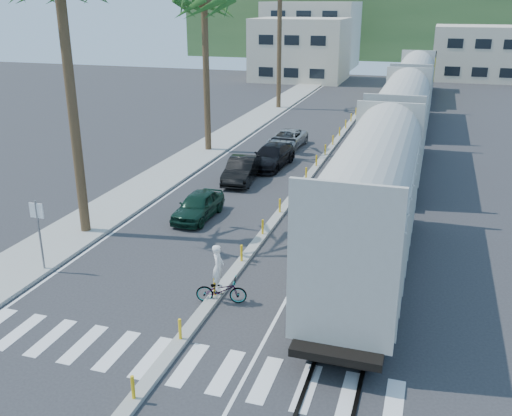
% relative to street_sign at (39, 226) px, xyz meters
% --- Properties ---
extents(ground, '(140.00, 140.00, 0.00)m').
position_rel_street_sign_xyz_m(ground, '(7.30, -2.00, -1.97)').
color(ground, '#28282B').
rests_on(ground, ground).
extents(sidewalk, '(3.00, 90.00, 0.15)m').
position_rel_street_sign_xyz_m(sidewalk, '(-1.20, 23.00, -1.90)').
color(sidewalk, gray).
rests_on(sidewalk, ground).
extents(rails, '(1.56, 100.00, 0.06)m').
position_rel_street_sign_xyz_m(rails, '(12.30, 26.00, -1.94)').
color(rails, black).
rests_on(rails, ground).
extents(median, '(0.45, 60.00, 0.85)m').
position_rel_street_sign_xyz_m(median, '(7.30, 17.96, -1.88)').
color(median, gray).
rests_on(median, ground).
extents(crosswalk, '(14.00, 2.20, 0.01)m').
position_rel_street_sign_xyz_m(crosswalk, '(7.30, -4.00, -1.97)').
color(crosswalk, silver).
rests_on(crosswalk, ground).
extents(lane_markings, '(9.42, 90.00, 0.01)m').
position_rel_street_sign_xyz_m(lane_markings, '(5.15, 23.00, -1.97)').
color(lane_markings, silver).
rests_on(lane_markings, ground).
extents(freight_train, '(3.00, 60.94, 5.85)m').
position_rel_street_sign_xyz_m(freight_train, '(12.30, 23.93, 0.93)').
color(freight_train, '#ABA89C').
rests_on(freight_train, ground).
extents(street_sign, '(0.60, 0.08, 3.00)m').
position_rel_street_sign_xyz_m(street_sign, '(0.00, 0.00, 0.00)').
color(street_sign, slate).
rests_on(street_sign, ground).
extents(buildings, '(38.00, 27.00, 10.00)m').
position_rel_street_sign_xyz_m(buildings, '(0.89, 69.66, 2.39)').
color(buildings, beige).
rests_on(buildings, ground).
extents(hillside, '(80.00, 20.00, 12.00)m').
position_rel_street_sign_xyz_m(hillside, '(7.30, 98.00, 4.03)').
color(hillside, '#385628').
rests_on(hillside, ground).
extents(car_lead, '(1.75, 3.96, 1.33)m').
position_rel_street_sign_xyz_m(car_lead, '(3.56, 7.35, -1.31)').
color(car_lead, black).
rests_on(car_lead, ground).
extents(car_second, '(2.36, 4.69, 1.45)m').
position_rel_street_sign_xyz_m(car_second, '(3.65, 13.76, -1.25)').
color(car_second, black).
rests_on(car_second, ground).
extents(car_third, '(2.83, 5.26, 1.43)m').
position_rel_street_sign_xyz_m(car_third, '(4.47, 17.39, -1.26)').
color(car_third, black).
rests_on(car_third, ground).
extents(car_rear, '(2.64, 4.85, 1.28)m').
position_rel_street_sign_xyz_m(car_rear, '(4.14, 22.70, -1.33)').
color(car_rear, '#9FA1A4').
rests_on(car_rear, ground).
extents(cyclist, '(1.44, 2.10, 2.22)m').
position_rel_street_sign_xyz_m(cyclist, '(7.60, -0.19, -1.28)').
color(cyclist, '#9EA0A5').
rests_on(cyclist, ground).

